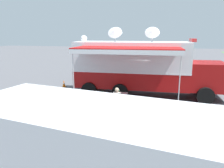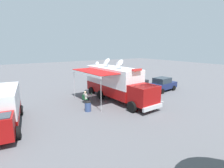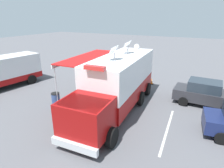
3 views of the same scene
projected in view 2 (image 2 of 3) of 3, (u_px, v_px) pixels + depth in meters
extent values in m
plane|color=#5B5B60|center=(113.00, 98.00, 19.98)|extent=(100.00, 100.00, 0.00)
cube|color=silver|center=(147.00, 97.00, 20.54)|extent=(0.40, 4.80, 0.01)
cube|color=#9E0F0F|center=(113.00, 88.00, 19.74)|extent=(2.92, 7.33, 1.10)
cube|color=white|center=(113.00, 76.00, 19.45)|extent=(2.92, 7.33, 1.70)
cube|color=white|center=(113.00, 84.00, 19.62)|extent=(2.94, 7.36, 0.10)
cube|color=#9E0F0F|center=(144.00, 95.00, 16.03)|extent=(2.42, 2.23, 1.70)
cube|color=#28333D|center=(145.00, 90.00, 15.77)|extent=(2.23, 1.59, 0.70)
cube|color=silver|center=(153.00, 108.00, 15.33)|extent=(2.38, 0.34, 0.36)
cylinder|color=black|center=(151.00, 102.00, 17.12)|extent=(0.36, 1.02, 1.00)
cylinder|color=black|center=(132.00, 107.00, 15.66)|extent=(0.36, 1.02, 1.00)
cylinder|color=black|center=(118.00, 91.00, 21.03)|extent=(0.36, 1.02, 1.00)
cylinder|color=black|center=(101.00, 95.00, 19.57)|extent=(0.36, 1.02, 1.00)
cylinder|color=black|center=(109.00, 88.00, 22.58)|extent=(0.36, 1.02, 1.00)
cylinder|color=black|center=(92.00, 91.00, 21.12)|extent=(0.36, 1.02, 1.00)
cube|color=white|center=(113.00, 68.00, 19.26)|extent=(2.92, 7.33, 0.10)
cube|color=red|center=(137.00, 70.00, 16.32)|extent=(1.11, 0.34, 0.20)
cylinder|color=silver|center=(107.00, 65.00, 20.05)|extent=(0.10, 0.10, 0.45)
cone|color=silver|center=(106.00, 61.00, 19.87)|extent=(0.77, 0.94, 0.81)
cylinder|color=silver|center=(120.00, 66.00, 18.21)|extent=(0.10, 0.10, 0.45)
cone|color=silver|center=(119.00, 62.00, 18.04)|extent=(0.77, 0.94, 0.81)
sphere|color=white|center=(97.00, 63.00, 21.72)|extent=(0.44, 0.44, 0.44)
cube|color=red|center=(94.00, 71.00, 17.93)|extent=(2.53, 5.88, 0.06)
cube|color=white|center=(85.00, 74.00, 17.34)|extent=(0.42, 5.75, 0.24)
cylinder|color=silver|center=(101.00, 94.00, 15.54)|extent=(0.05, 0.05, 3.25)
cylinder|color=silver|center=(74.00, 84.00, 19.82)|extent=(0.05, 0.05, 3.25)
cube|color=silver|center=(91.00, 95.00, 18.59)|extent=(0.85, 0.85, 0.03)
cylinder|color=#333338|center=(96.00, 99.00, 18.59)|extent=(0.03, 0.03, 0.70)
cylinder|color=#333338|center=(90.00, 100.00, 18.16)|extent=(0.03, 0.03, 0.70)
cylinder|color=#333338|center=(93.00, 97.00, 19.17)|extent=(0.03, 0.03, 0.70)
cylinder|color=#333338|center=(87.00, 98.00, 18.74)|extent=(0.03, 0.03, 0.70)
cylinder|color=#3F9959|center=(91.00, 94.00, 18.62)|extent=(0.07, 0.07, 0.20)
cylinder|color=white|center=(91.00, 93.00, 18.60)|extent=(0.04, 0.04, 0.02)
cube|color=#19562D|center=(85.00, 99.00, 18.28)|extent=(0.51, 0.51, 0.04)
cube|color=#19562D|center=(83.00, 97.00, 18.11)|extent=(0.07, 0.48, 0.44)
cylinder|color=#333338|center=(86.00, 100.00, 18.63)|extent=(0.02, 0.02, 0.42)
cylinder|color=#333338|center=(88.00, 101.00, 18.28)|extent=(0.02, 0.02, 0.42)
cylinder|color=#333338|center=(82.00, 101.00, 18.37)|extent=(0.02, 0.02, 0.42)
cylinder|color=#333338|center=(85.00, 102.00, 18.03)|extent=(0.02, 0.02, 0.42)
cube|color=#19562D|center=(86.00, 97.00, 19.12)|extent=(0.51, 0.51, 0.04)
cube|color=#19562D|center=(85.00, 94.00, 19.24)|extent=(0.48, 0.07, 0.44)
cylinder|color=#333338|center=(89.00, 99.00, 19.12)|extent=(0.02, 0.02, 0.42)
cylinder|color=#333338|center=(85.00, 99.00, 18.86)|extent=(0.02, 0.02, 0.42)
cylinder|color=#333338|center=(87.00, 98.00, 19.46)|extent=(0.02, 0.02, 0.42)
cylinder|color=#333338|center=(83.00, 98.00, 19.21)|extent=(0.02, 0.02, 0.42)
cube|color=silver|center=(85.00, 96.00, 18.22)|extent=(0.26, 0.37, 0.56)
sphere|color=beige|center=(85.00, 92.00, 18.13)|extent=(0.22, 0.22, 0.22)
cylinder|color=silver|center=(85.00, 95.00, 18.46)|extent=(0.43, 0.11, 0.34)
cylinder|color=silver|center=(87.00, 96.00, 18.10)|extent=(0.43, 0.11, 0.34)
cylinder|color=black|center=(86.00, 98.00, 18.46)|extent=(0.39, 0.15, 0.13)
cylinder|color=black|center=(88.00, 100.00, 18.62)|extent=(0.11, 0.11, 0.42)
cube|color=black|center=(89.00, 101.00, 18.69)|extent=(0.25, 0.11, 0.07)
cylinder|color=black|center=(87.00, 99.00, 18.31)|extent=(0.39, 0.15, 0.13)
cylinder|color=black|center=(89.00, 100.00, 18.46)|extent=(0.11, 0.11, 0.42)
cube|color=black|center=(89.00, 102.00, 18.53)|extent=(0.25, 0.11, 0.07)
cylinder|color=#384C7F|center=(88.00, 107.00, 15.92)|extent=(0.56, 0.56, 0.85)
cylinder|color=black|center=(88.00, 102.00, 15.82)|extent=(0.57, 0.57, 0.06)
cube|color=black|center=(96.00, 88.00, 24.62)|extent=(0.36, 0.36, 0.03)
cone|color=orange|center=(96.00, 86.00, 24.56)|extent=(0.26, 0.26, 0.55)
cylinder|color=white|center=(96.00, 86.00, 24.56)|extent=(0.17, 0.17, 0.06)
cube|color=white|center=(3.00, 103.00, 13.13)|extent=(2.84, 5.45, 2.20)
cube|color=#9E0F0F|center=(4.00, 114.00, 13.31)|extent=(2.87, 5.48, 0.50)
cylinder|color=black|center=(18.00, 133.00, 11.15)|extent=(0.38, 0.87, 0.84)
cylinder|color=black|center=(21.00, 110.00, 15.08)|extent=(0.38, 0.87, 0.84)
cube|color=navy|center=(162.00, 86.00, 23.23)|extent=(4.39, 2.29, 0.76)
cube|color=#28333D|center=(162.00, 80.00, 22.98)|extent=(2.28, 1.84, 0.68)
cylinder|color=black|center=(162.00, 86.00, 24.80)|extent=(0.66, 0.30, 0.64)
cylinder|color=black|center=(174.00, 88.00, 23.46)|extent=(0.66, 0.30, 0.64)
cylinder|color=black|center=(151.00, 89.00, 23.16)|extent=(0.66, 0.30, 0.64)
cylinder|color=black|center=(162.00, 91.00, 21.82)|extent=(0.66, 0.30, 0.64)
cube|color=#2D2D33|center=(133.00, 83.00, 24.88)|extent=(4.25, 1.92, 0.76)
cube|color=#28333D|center=(132.00, 78.00, 24.65)|extent=(2.15, 1.66, 0.68)
cylinder|color=black|center=(136.00, 83.00, 26.38)|extent=(0.65, 0.24, 0.64)
cylinder|color=black|center=(144.00, 86.00, 24.88)|extent=(0.65, 0.24, 0.64)
cylinder|color=black|center=(122.00, 85.00, 25.04)|extent=(0.65, 0.24, 0.64)
cylinder|color=black|center=(130.00, 88.00, 23.54)|extent=(0.65, 0.24, 0.64)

